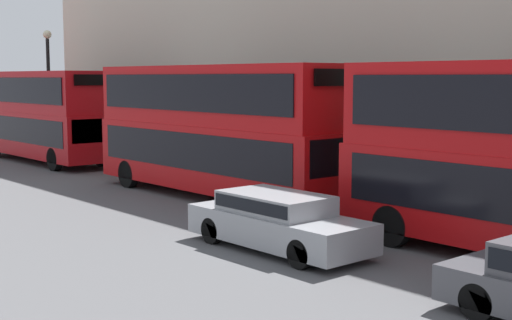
# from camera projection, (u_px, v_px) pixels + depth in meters

# --- Properties ---
(bus_second_in_queue) EXTENTS (2.59, 10.87, 4.40)m
(bus_second_in_queue) POSITION_uv_depth(u_px,v_px,m) (217.00, 125.00, 23.64)
(bus_second_in_queue) COLOR #B20C0F
(bus_second_in_queue) RESTS_ON ground
(bus_third_in_queue) EXTENTS (2.59, 10.06, 4.28)m
(bus_third_in_queue) POSITION_uv_depth(u_px,v_px,m) (44.00, 112.00, 33.72)
(bus_third_in_queue) COLOR #A80F14
(bus_third_in_queue) RESTS_ON ground
(car_hatchback) EXTENTS (1.77, 4.77, 1.32)m
(car_hatchback) POSITION_uv_depth(u_px,v_px,m) (278.00, 220.00, 16.59)
(car_hatchback) COLOR gray
(car_hatchback) RESTS_ON ground
(street_lamp) EXTENTS (0.44, 0.44, 6.45)m
(street_lamp) POSITION_uv_depth(u_px,v_px,m) (49.00, 78.00, 37.30)
(street_lamp) COLOR black
(street_lamp) RESTS_ON ground
(pedestrian) EXTENTS (0.36, 0.36, 1.74)m
(pedestrian) POSITION_uv_depth(u_px,v_px,m) (96.00, 143.00, 34.79)
(pedestrian) COLOR brown
(pedestrian) RESTS_ON ground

